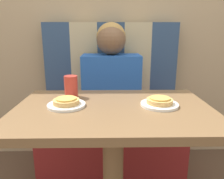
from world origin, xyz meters
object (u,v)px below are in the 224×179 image
plate_right (159,104)px  plate_left (67,105)px  pizza_right (160,101)px  drinking_cup (71,86)px  person (111,71)px  pizza_left (66,101)px

plate_right → plate_left: bearing=180.0°
pizza_right → drinking_cup: bearing=160.7°
person → plate_left: bearing=-109.5°
plate_right → drinking_cup: bearing=160.7°
pizza_right → drinking_cup: (-0.43, 0.15, 0.03)m
plate_left → drinking_cup: 0.16m
person → pizza_right: size_ratio=5.46×
plate_left → pizza_right: size_ratio=1.45×
pizza_right → plate_left: bearing=-180.0°
plate_left → pizza_left: (0.00, 0.00, 0.02)m
person → plate_right: person is taller
drinking_cup → pizza_left: bearing=-89.4°
plate_left → pizza_right: 0.43m
drinking_cup → plate_left: bearing=-89.4°
pizza_left → pizza_right: same height
person → drinking_cup: (-0.22, -0.45, -0.00)m
pizza_left → drinking_cup: 0.15m
person → plate_left: size_ratio=3.76×
person → pizza_left: bearing=-109.5°
person → plate_right: size_ratio=3.76×
pizza_left → drinking_cup: size_ratio=1.07×
plate_right → pizza_left: (-0.43, 0.00, 0.02)m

